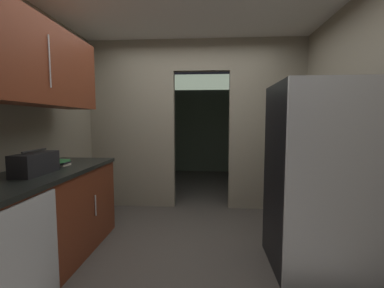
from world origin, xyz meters
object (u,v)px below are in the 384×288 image
Objects in this scene: refrigerator at (319,178)px; book_stack at (62,163)px; dishwasher at (31,261)px; boombox at (35,164)px.

refrigerator is 10.00× the size of book_stack.
refrigerator is at bearing -3.53° from book_stack.
book_stack is (-0.32, 0.94, 0.51)m from dishwasher.
boombox is at bearing -173.90° from refrigerator.
refrigerator reaches higher than boombox.
boombox reaches higher than book_stack.
boombox is 0.43m from book_stack.
refrigerator reaches higher than book_stack.
boombox is (-0.31, 0.51, 0.58)m from dishwasher.
dishwasher is 0.83m from boombox.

